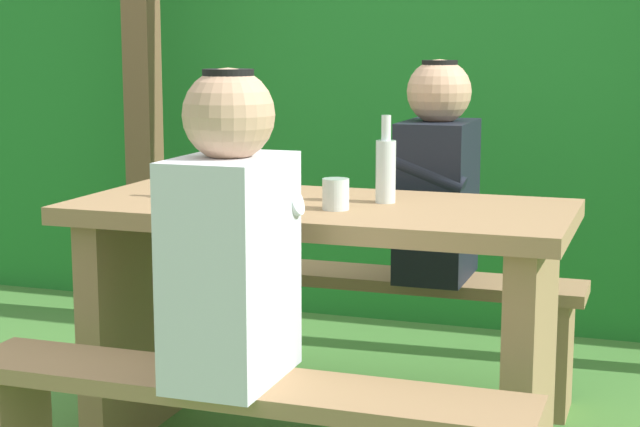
% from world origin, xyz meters
% --- Properties ---
extents(hedge_backdrop, '(6.40, 0.62, 1.63)m').
position_xyz_m(hedge_backdrop, '(0.00, 1.81, 0.82)').
color(hedge_backdrop, '#227D2B').
rests_on(hedge_backdrop, ground_plane).
extents(pergola_post_left, '(0.12, 0.12, 1.93)m').
position_xyz_m(pergola_post_left, '(-1.19, 1.17, 0.96)').
color(pergola_post_left, brown).
rests_on(pergola_post_left, ground_plane).
extents(picnic_table, '(1.40, 0.64, 0.75)m').
position_xyz_m(picnic_table, '(0.00, 0.00, 0.51)').
color(picnic_table, '#9E7A51').
rests_on(picnic_table, ground_plane).
extents(bench_near, '(1.40, 0.24, 0.43)m').
position_xyz_m(bench_near, '(0.00, -0.59, 0.31)').
color(bench_near, '#9E7A51').
rests_on(bench_near, ground_plane).
extents(bench_far, '(1.40, 0.24, 0.43)m').
position_xyz_m(bench_far, '(0.00, 0.59, 0.31)').
color(bench_far, '#9E7A51').
rests_on(bench_far, ground_plane).
extents(person_white_shirt, '(0.25, 0.35, 0.72)m').
position_xyz_m(person_white_shirt, '(-0.01, -0.59, 0.76)').
color(person_white_shirt, silver).
rests_on(person_white_shirt, bench_near).
extents(person_black_coat, '(0.25, 0.35, 0.72)m').
position_xyz_m(person_black_coat, '(0.21, 0.59, 0.76)').
color(person_black_coat, black).
rests_on(person_black_coat, bench_far).
extents(drinking_glass, '(0.07, 0.07, 0.08)m').
position_xyz_m(drinking_glass, '(0.08, -0.09, 0.79)').
color(drinking_glass, silver).
rests_on(drinking_glass, picnic_table).
extents(bottle_left, '(0.06, 0.06, 0.25)m').
position_xyz_m(bottle_left, '(0.17, 0.07, 0.85)').
color(bottle_left, silver).
rests_on(bottle_left, picnic_table).
extents(bottle_right, '(0.06, 0.06, 0.24)m').
position_xyz_m(bottle_right, '(-0.27, -0.02, 0.85)').
color(bottle_right, silver).
rests_on(bottle_right, picnic_table).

